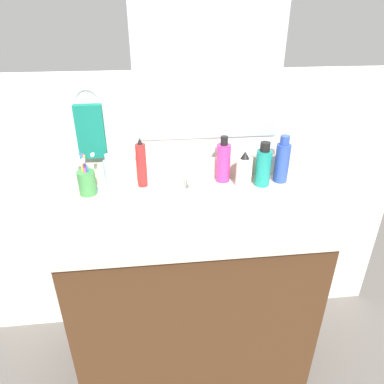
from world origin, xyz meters
name	(u,v)px	position (x,y,z in m)	size (l,w,h in m)	color
ground_plane	(192,358)	(0.00, 0.00, 0.00)	(6.00, 6.00, 0.00)	#66605B
vanity_cabinet	(192,296)	(0.00, 0.00, 0.41)	(0.93, 0.50, 0.83)	#4C2D19
countertop	(192,212)	(0.00, 0.00, 0.84)	(0.96, 0.55, 0.03)	beige
backsplash	(185,169)	(0.00, 0.26, 0.90)	(0.96, 0.02, 0.09)	beige
back_wall	(185,211)	(0.00, 0.32, 0.65)	(2.06, 0.04, 1.30)	white
mirror_panel	(209,69)	(0.10, 0.30, 1.30)	(0.60, 0.01, 0.56)	#B2BCC6
towel_ring	(87,101)	(-0.38, 0.30, 1.19)	(0.10, 0.10, 0.01)	silver
hand_towel	(91,132)	(-0.38, 0.28, 1.07)	(0.11, 0.04, 0.22)	#147260
sink_basin	(192,221)	(0.00, -0.04, 0.82)	(0.38, 0.38, 0.11)	white
faucet	(187,184)	(0.00, 0.15, 0.88)	(0.16, 0.10, 0.08)	silver
bottle_oil_amber	(248,170)	(0.27, 0.22, 0.90)	(0.04, 0.04, 0.10)	gold
bottle_shampoo_blue	(282,161)	(0.40, 0.19, 0.95)	(0.06, 0.06, 0.20)	#2D4CB2
bottle_spray_red	(141,164)	(-0.19, 0.21, 0.95)	(0.04, 0.04, 0.21)	red
bottle_mouthwash_teal	(263,166)	(0.31, 0.16, 0.94)	(0.06, 0.06, 0.19)	teal
bottle_gel_clear	(110,173)	(-0.31, 0.22, 0.92)	(0.05, 0.05, 0.14)	silver
bottle_soap_pink	(223,162)	(0.16, 0.22, 0.94)	(0.06, 0.06, 0.20)	#D8338C
bottle_lotion_white	(244,171)	(0.23, 0.16, 0.92)	(0.07, 0.07, 0.15)	white
cup_green	(87,182)	(-0.40, 0.16, 0.91)	(0.08, 0.07, 0.18)	#3F8C47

